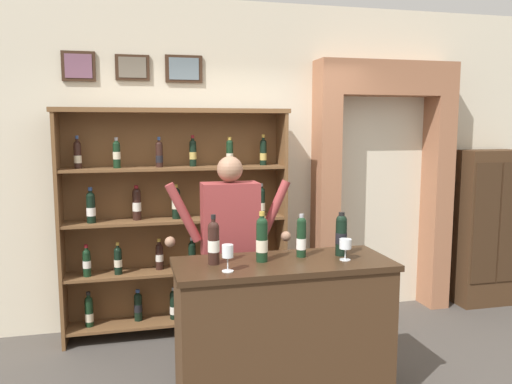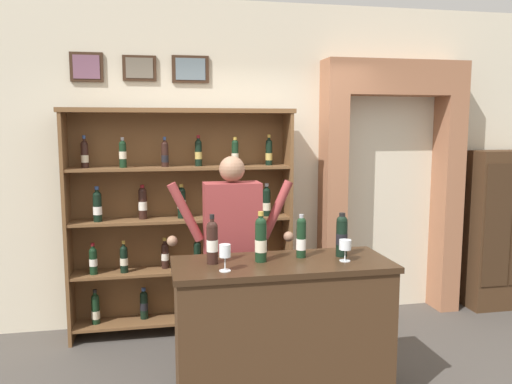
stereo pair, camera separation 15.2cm
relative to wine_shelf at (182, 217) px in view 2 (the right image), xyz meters
name	(u,v)px [view 2 (the right image)]	position (x,y,z in m)	size (l,w,h in m)	color
back_wall	(233,164)	(0.53, 0.31, 0.45)	(12.00, 0.19, 3.07)	beige
wine_shelf	(182,217)	(0.00, 0.00, 0.00)	(2.05, 0.33, 2.06)	brown
archway_doorway	(388,173)	(2.10, 0.17, 0.34)	(1.45, 0.45, 2.54)	#9E6647
side_cabinet	(499,229)	(3.31, 0.01, -0.26)	(0.67, 0.37, 1.66)	#422B19
tasting_counter	(282,333)	(0.60, -1.40, -0.58)	(1.47, 0.60, 1.01)	#422B19
shopkeeper	(232,238)	(0.35, -0.81, -0.04)	(0.99, 0.22, 1.68)	#2D3347
tasting_bottle_super_tuscan	(212,241)	(0.13, -1.36, 0.07)	(0.08, 0.08, 0.33)	black
tasting_bottle_riserva	(261,239)	(0.46, -1.37, 0.08)	(0.08, 0.08, 0.34)	black
tasting_bottle_rosso	(301,237)	(0.75, -1.32, 0.06)	(0.07, 0.07, 0.30)	black
tasting_bottle_chianti	(342,235)	(1.04, -1.35, 0.07)	(0.08, 0.08, 0.31)	black
wine_glass_spare	(225,253)	(0.19, -1.55, 0.04)	(0.07, 0.07, 0.17)	silver
wine_glass_left	(345,246)	(1.02, -1.47, 0.02)	(0.08, 0.08, 0.15)	silver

